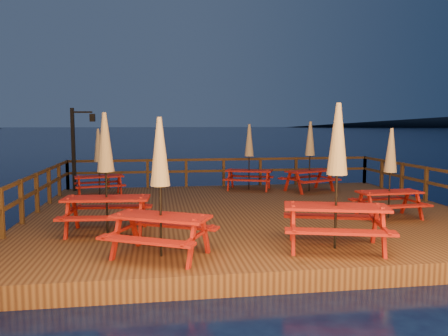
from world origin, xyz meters
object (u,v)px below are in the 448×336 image
Objects in this scene: lamp_post at (78,141)px; picnic_table_0 at (310,155)px; picnic_table_1 at (160,185)px; picnic_table_2 at (249,156)px.

lamp_post is 1.19× the size of picnic_table_0.
lamp_post reaches higher than picnic_table_1.
lamp_post is 1.24× the size of picnic_table_2.
lamp_post is 8.90m from picnic_table_1.
picnic_table_0 is at bearing 3.05° from picnic_table_2.
picnic_table_1 reaches higher than picnic_table_0.
picnic_table_1 is at bearing -70.91° from lamp_post.
picnic_table_2 is at bearing 94.00° from picnic_table_1.
picnic_table_0 is 1.04× the size of picnic_table_2.
lamp_post is 6.25m from picnic_table_2.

